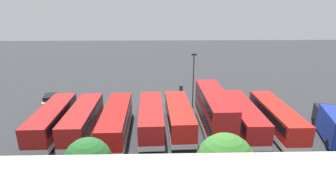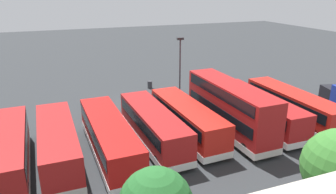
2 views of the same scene
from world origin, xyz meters
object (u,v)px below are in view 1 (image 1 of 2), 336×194
bus_single_deck_fourth (179,116)px  bus_single_deck_seventh (83,120)px  bus_single_deck_sixth (116,120)px  box_truck_blue (335,124)px  bus_single_deck_fifth (151,117)px  lamp_post_tall (193,76)px  bus_single_deck_second (243,116)px  bus_single_deck_far_end (53,120)px  waste_bin_yellow (181,88)px  car_hatchback_silver (51,100)px  bus_double_decker_third (214,111)px  bus_single_deck_near_end (276,117)px

bus_single_deck_fourth → bus_single_deck_seventh: size_ratio=1.01×
bus_single_deck_sixth → box_truck_blue: bearing=175.8°
bus_single_deck_fifth → lamp_post_tall: 9.74m
bus_single_deck_second → box_truck_blue: bearing=164.4°
bus_single_deck_far_end → bus_single_deck_second: bearing=-178.8°
waste_bin_yellow → bus_single_deck_sixth: bearing=61.9°
bus_single_deck_far_end → car_hatchback_silver: bearing=-67.4°
bus_single_deck_second → bus_single_deck_fifth: same height
bus_single_deck_second → bus_single_deck_fourth: bearing=-1.2°
bus_single_deck_second → bus_single_deck_fourth: size_ratio=1.07×
box_truck_blue → waste_bin_yellow: 22.86m
bus_double_decker_third → bus_single_deck_seventh: size_ratio=1.07×
bus_single_deck_sixth → bus_single_deck_near_end: bearing=-178.7°
bus_single_deck_seventh → bus_single_deck_near_end: bearing=-179.7°
bus_single_deck_fifth → bus_single_deck_sixth: bearing=11.0°
bus_single_deck_seventh → waste_bin_yellow: bearing=-128.3°
bus_single_deck_near_end → bus_single_deck_fourth: bearing=-2.8°
bus_double_decker_third → bus_single_deck_fifth: size_ratio=1.05×
bus_double_decker_third → bus_single_deck_fourth: 3.96m
bus_single_deck_near_end → bus_single_deck_seventh: size_ratio=1.07×
bus_single_deck_near_end → bus_double_decker_third: 7.12m
bus_single_deck_sixth → bus_single_deck_far_end: bearing=-3.0°
bus_single_deck_near_end → bus_single_deck_sixth: same height
bus_single_deck_fourth → waste_bin_yellow: bus_single_deck_fourth is taller
bus_double_decker_third → bus_single_deck_sixth: 10.81m
bus_single_deck_seventh → waste_bin_yellow: bus_single_deck_seventh is taller
bus_double_decker_third → bus_single_deck_seventh: 14.53m
bus_single_deck_sixth → waste_bin_yellow: bearing=-118.1°
bus_double_decker_third → lamp_post_tall: (1.43, -7.85, 1.97)m
bus_double_decker_third → bus_single_deck_fifth: (6.98, -0.36, -0.83)m
bus_single_deck_fourth → bus_single_deck_far_end: bearing=2.4°
car_hatchback_silver → bus_single_deck_fourth: bearing=154.0°
car_hatchback_silver → bus_single_deck_near_end: bearing=162.2°
bus_single_deck_far_end → car_hatchback_silver: bus_single_deck_far_end is taller
bus_single_deck_near_end → bus_single_deck_seventh: (21.58, 0.10, -0.00)m
bus_single_deck_near_end → bus_single_deck_second: 3.67m
bus_double_decker_third → car_hatchback_silver: 23.67m
bus_single_deck_sixth → waste_bin_yellow: (-8.24, -15.46, -1.15)m
lamp_post_tall → waste_bin_yellow: lamp_post_tall is taller
bus_single_deck_sixth → bus_single_deck_far_end: size_ratio=1.07×
waste_bin_yellow → bus_single_deck_near_end: bearing=122.5°
lamp_post_tall → waste_bin_yellow: size_ratio=7.89×
bus_single_deck_near_end → waste_bin_yellow: bus_single_deck_near_end is taller
bus_single_deck_fifth → box_truck_blue: box_truck_blue is taller
bus_single_deck_seventh → box_truck_blue: size_ratio=1.33×
bus_single_deck_near_end → bus_single_deck_sixth: size_ratio=0.98×
bus_double_decker_third → bus_single_deck_sixth: size_ratio=0.98×
bus_double_decker_third → bus_single_deck_far_end: bearing=0.0°
bus_single_deck_fifth → bus_single_deck_fourth: bearing=-176.0°
bus_single_deck_fifth → box_truck_blue: bearing=172.8°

